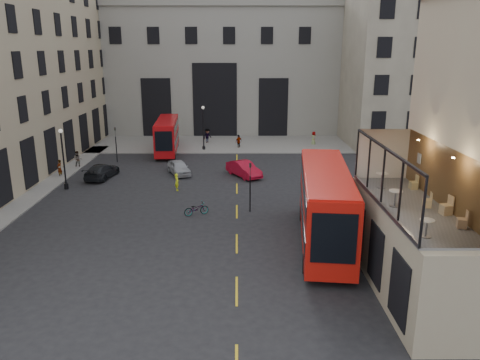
{
  "coord_description": "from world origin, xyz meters",
  "views": [
    {
      "loc": [
        -1.96,
        -21.44,
        12.01
      ],
      "look_at": [
        -1.77,
        10.23,
        3.0
      ],
      "focal_mm": 35.0,
      "sensor_mm": 36.0,
      "label": 1
    }
  ],
  "objects_px": {
    "cyclist": "(177,182)",
    "cafe_table_far": "(382,178)",
    "pedestrian_d": "(314,138)",
    "traffic_light_near": "(250,181)",
    "pedestrian_b": "(208,136)",
    "street_lamp_b": "(203,131)",
    "cafe_chair_d": "(414,185)",
    "cafe_chair_a": "(462,223)",
    "cafe_chair_b": "(446,209)",
    "cafe_chair_c": "(427,203)",
    "bus_near": "(325,203)",
    "cafe_table_mid": "(395,196)",
    "car_a": "(179,168)",
    "bicycle": "(196,209)",
    "car_b": "(244,169)",
    "pedestrian_a": "(78,160)",
    "pedestrian_c": "(239,142)",
    "pedestrian_e": "(60,168)",
    "cafe_table_near": "(427,225)",
    "traffic_light_far": "(116,140)",
    "car_c": "(102,171)",
    "street_lamp_a": "(64,162)",
    "bus_far": "(167,134)"
  },
  "relations": [
    {
      "from": "cyclist",
      "to": "pedestrian_b",
      "type": "relative_size",
      "value": 0.79
    },
    {
      "from": "street_lamp_a",
      "to": "cafe_table_mid",
      "type": "distance_m",
      "value": 29.12
    },
    {
      "from": "traffic_light_near",
      "to": "cafe_chair_c",
      "type": "height_order",
      "value": "cafe_chair_c"
    },
    {
      "from": "cafe_table_far",
      "to": "cafe_chair_b",
      "type": "bearing_deg",
      "value": -68.07
    },
    {
      "from": "pedestrian_a",
      "to": "car_a",
      "type": "bearing_deg",
      "value": -21.01
    },
    {
      "from": "pedestrian_e",
      "to": "cafe_chair_c",
      "type": "bearing_deg",
      "value": 59.86
    },
    {
      "from": "traffic_light_far",
      "to": "car_a",
      "type": "distance_m",
      "value": 9.11
    },
    {
      "from": "cafe_chair_a",
      "to": "cafe_table_near",
      "type": "bearing_deg",
      "value": -153.03
    },
    {
      "from": "traffic_light_far",
      "to": "car_a",
      "type": "bearing_deg",
      "value": -34.88
    },
    {
      "from": "street_lamp_a",
      "to": "bus_far",
      "type": "bearing_deg",
      "value": 65.24
    },
    {
      "from": "car_b",
      "to": "pedestrian_a",
      "type": "distance_m",
      "value": 17.37
    },
    {
      "from": "cyclist",
      "to": "cafe_table_far",
      "type": "distance_m",
      "value": 20.01
    },
    {
      "from": "pedestrian_d",
      "to": "cyclist",
      "type": "bearing_deg",
      "value": 132.24
    },
    {
      "from": "traffic_light_far",
      "to": "traffic_light_near",
      "type": "bearing_deg",
      "value": -48.81
    },
    {
      "from": "bus_far",
      "to": "bicycle",
      "type": "relative_size",
      "value": 5.33
    },
    {
      "from": "cafe_table_mid",
      "to": "cafe_chair_c",
      "type": "xyz_separation_m",
      "value": [
        1.51,
        -0.13,
        -0.31
      ]
    },
    {
      "from": "bus_near",
      "to": "car_c",
      "type": "distance_m",
      "value": 24.1
    },
    {
      "from": "traffic_light_near",
      "to": "bus_near",
      "type": "relative_size",
      "value": 0.31
    },
    {
      "from": "car_b",
      "to": "cafe_table_far",
      "type": "height_order",
      "value": "cafe_table_far"
    },
    {
      "from": "bicycle",
      "to": "pedestrian_d",
      "type": "height_order",
      "value": "pedestrian_d"
    },
    {
      "from": "cafe_table_mid",
      "to": "car_a",
      "type": "bearing_deg",
      "value": 120.09
    },
    {
      "from": "cyclist",
      "to": "pedestrian_c",
      "type": "xyz_separation_m",
      "value": [
        5.41,
        17.56,
        0.09
      ]
    },
    {
      "from": "car_b",
      "to": "pedestrian_b",
      "type": "xyz_separation_m",
      "value": [
        -4.46,
        16.03,
        0.24
      ]
    },
    {
      "from": "car_b",
      "to": "car_a",
      "type": "bearing_deg",
      "value": 141.52
    },
    {
      "from": "car_b",
      "to": "car_c",
      "type": "bearing_deg",
      "value": 151.06
    },
    {
      "from": "traffic_light_far",
      "to": "pedestrian_d",
      "type": "distance_m",
      "value": 24.55
    },
    {
      "from": "cafe_chair_c",
      "to": "pedestrian_e",
      "type": "bearing_deg",
      "value": 139.65
    },
    {
      "from": "traffic_light_far",
      "to": "bicycle",
      "type": "height_order",
      "value": "traffic_light_far"
    },
    {
      "from": "street_lamp_a",
      "to": "cafe_chair_c",
      "type": "xyz_separation_m",
      "value": [
        24.16,
        -18.23,
        2.43
      ]
    },
    {
      "from": "bus_far",
      "to": "cyclist",
      "type": "bearing_deg",
      "value": -78.89
    },
    {
      "from": "bus_near",
      "to": "cafe_chair_b",
      "type": "distance_m",
      "value": 8.68
    },
    {
      "from": "cyclist",
      "to": "cafe_chair_d",
      "type": "bearing_deg",
      "value": -146.94
    },
    {
      "from": "cafe_chair_a",
      "to": "cafe_chair_d",
      "type": "distance_m",
      "value": 5.69
    },
    {
      "from": "traffic_light_far",
      "to": "cyclist",
      "type": "distance_m",
      "value": 13.22
    },
    {
      "from": "pedestrian_c",
      "to": "cafe_table_near",
      "type": "bearing_deg",
      "value": 56.68
    },
    {
      "from": "bicycle",
      "to": "pedestrian_d",
      "type": "relative_size",
      "value": 1.09
    },
    {
      "from": "bus_far",
      "to": "bicycle",
      "type": "xyz_separation_m",
      "value": [
        5.19,
        -21.48,
        -1.71
      ]
    },
    {
      "from": "cyclist",
      "to": "cafe_chair_b",
      "type": "xyz_separation_m",
      "value": [
        14.82,
        -18.71,
        4.11
      ]
    },
    {
      "from": "pedestrian_e",
      "to": "cafe_table_near",
      "type": "xyz_separation_m",
      "value": [
        24.68,
        -25.88,
        4.25
      ]
    },
    {
      "from": "pedestrian_a",
      "to": "pedestrian_c",
      "type": "bearing_deg",
      "value": 22.36
    },
    {
      "from": "bus_near",
      "to": "cafe_chair_d",
      "type": "bearing_deg",
      "value": -38.53
    },
    {
      "from": "pedestrian_d",
      "to": "cafe_chair_a",
      "type": "xyz_separation_m",
      "value": [
        -0.16,
        -39.98,
        3.98
      ]
    },
    {
      "from": "traffic_light_near",
      "to": "cafe_chair_d",
      "type": "xyz_separation_m",
      "value": [
        8.61,
        -9.21,
        2.41
      ]
    },
    {
      "from": "bus_near",
      "to": "bicycle",
      "type": "xyz_separation_m",
      "value": [
        -8.5,
        5.21,
        -2.22
      ]
    },
    {
      "from": "street_lamp_b",
      "to": "cafe_chair_d",
      "type": "xyz_separation_m",
      "value": [
        13.61,
        -31.21,
        2.44
      ]
    },
    {
      "from": "traffic_light_near",
      "to": "pedestrian_b",
      "type": "bearing_deg",
      "value": 100.39
    },
    {
      "from": "car_b",
      "to": "car_c",
      "type": "distance_m",
      "value": 13.53
    },
    {
      "from": "bus_near",
      "to": "cafe_table_mid",
      "type": "xyz_separation_m",
      "value": [
        2.15,
        -6.16,
        2.42
      ]
    },
    {
      "from": "street_lamp_a",
      "to": "cafe_chair_a",
      "type": "relative_size",
      "value": 6.88
    },
    {
      "from": "bicycle",
      "to": "pedestrian_d",
      "type": "distance_m",
      "value": 28.78
    }
  ]
}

